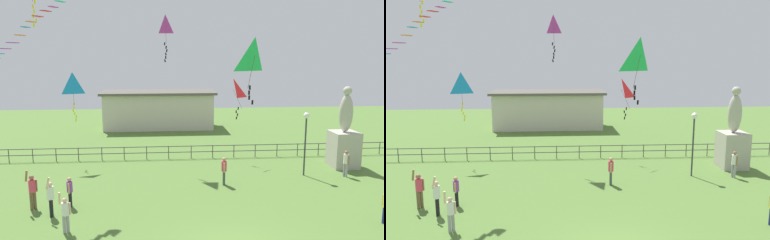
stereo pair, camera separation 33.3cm
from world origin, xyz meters
TOP-DOWN VIEW (x-y plane):
  - statue_monument at (9.49, 11.13)m, footprint 1.68×1.68m
  - lamppost at (6.20, 9.55)m, footprint 0.36×0.36m
  - person_1 at (-7.71, 4.64)m, footprint 0.31×0.52m
  - person_2 at (0.96, 8.24)m, footprint 0.30×0.49m
  - person_3 at (-8.82, 5.54)m, footprint 0.51×0.44m
  - person_4 at (8.64, 9.08)m, footprint 0.31×0.47m
  - person_5 at (-7.10, 5.72)m, footprint 0.28×0.46m
  - person_6 at (-6.63, 2.94)m, footprint 0.48×0.29m
  - kite_0 at (1.45, 3.78)m, footprint 1.25×0.95m
  - kite_1 at (2.47, 13.69)m, footprint 1.10×1.23m
  - kite_3 at (-8.48, 13.49)m, footprint 1.15×0.72m
  - kite_5 at (-2.24, 12.83)m, footprint 0.77×1.08m
  - waterfront_railing at (-0.38, 14.00)m, footprint 36.04×0.06m
  - pavilion_building at (-2.85, 26.00)m, footprint 11.45×4.76m

SIDE VIEW (x-z plane):
  - waterfront_railing at x=-0.38m, z-range 0.15..1.10m
  - person_5 at x=-7.10m, z-range 0.11..1.62m
  - person_6 at x=-6.63m, z-range 0.00..1.82m
  - person_2 at x=0.96m, z-range 0.12..1.76m
  - person_4 at x=8.64m, z-range 0.12..1.77m
  - person_1 at x=-7.71m, z-range 0.00..1.96m
  - person_3 at x=-8.82m, z-range 0.00..2.04m
  - statue_monument at x=9.49m, z-range -0.95..4.44m
  - pavilion_building at x=-2.85m, z-range 0.02..3.79m
  - lamppost at x=6.20m, z-range 0.94..4.89m
  - kite_1 at x=2.47m, z-range 3.57..6.31m
  - kite_3 at x=-8.48m, z-range 3.78..7.08m
  - kite_0 at x=1.45m, z-range 5.88..8.78m
  - kite_5 at x=-2.24m, z-range 7.68..10.66m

